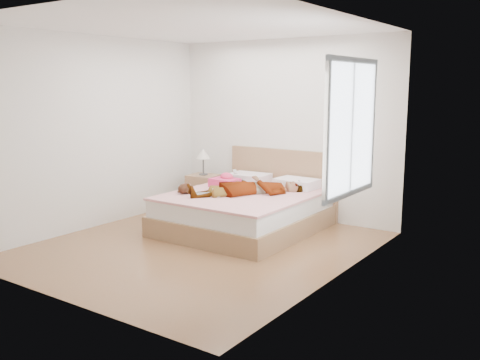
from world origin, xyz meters
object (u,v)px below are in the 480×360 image
Objects in this scene: coffee_mug at (216,192)px; towel at (225,181)px; phone at (235,172)px; plush_toy at (184,188)px; bed at (248,209)px; magazine at (208,194)px; nightstand at (204,189)px; woman at (248,185)px.

towel is at bearing 115.82° from coffee_mug.
plush_toy is (-0.19, -0.90, -0.12)m from phone.
bed is at bearing 68.30° from coffee_mug.
magazine is at bearing 19.13° from plush_toy.
nightstand reaches higher than coffee_mug.
woman is at bearing 36.00° from plush_toy.
magazine is 1.86× the size of plush_toy.
phone is (-0.50, 0.40, 0.08)m from woman.
coffee_mug is (0.14, -0.00, 0.04)m from magazine.
phone is 0.39× the size of plush_toy.
magazine is 0.34m from plush_toy.
towel is at bearing -146.56° from phone.
bed reaches higher than woman.
bed is 5.34× the size of towel.
phone is at bearing -18.07° from nightstand.
phone is at bearing 78.02° from plush_toy.
phone reaches higher than plush_toy.
magazine is (0.15, -0.59, -0.07)m from towel.
nightstand is (-0.76, 0.46, -0.27)m from towel.
towel is (-0.53, 0.20, -0.03)m from woman.
nightstand is at bearing 113.02° from phone.
plush_toy is at bearing -137.92° from bed.
nightstand reaches higher than woman.
woman reaches higher than towel.
bed is (0.45, -0.33, -0.43)m from phone.
magazine is 0.14m from coffee_mug.
coffee_mug is (0.26, -0.79, -0.14)m from phone.
woman is 0.56m from magazine.
bed is at bearing 168.32° from woman.
woman is 1.48m from nightstand.
nightstand is at bearing 117.35° from plush_toy.
phone is at bearing 143.64° from bed.
plush_toy is at bearing -166.57° from coffee_mug.
nightstand is at bearing -165.92° from woman.
coffee_mug is at bearing 13.43° from plush_toy.
phone is at bearing 82.35° from towel.
coffee_mug is 0.13× the size of nightstand.
bed reaches higher than coffee_mug.
coffee_mug is 1.51m from nightstand.
woman is 1.69× the size of nightstand.
phone is 0.85m from coffee_mug.
bed is (-0.05, 0.07, -0.35)m from woman.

